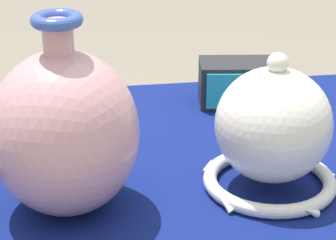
{
  "coord_description": "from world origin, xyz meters",
  "views": [
    {
      "loc": [
        -0.14,
        -0.99,
        1.26
      ],
      "look_at": [
        -0.01,
        -0.08,
        0.85
      ],
      "focal_mm": 70.0,
      "sensor_mm": 36.0,
      "label": 1
    }
  ],
  "objects_px": {
    "vase_tall_bulbous": "(65,132)",
    "vase_dome_bell": "(273,133)",
    "mosaic_tile_box": "(241,83)",
    "jar_round_teal": "(74,118)"
  },
  "relations": [
    {
      "from": "mosaic_tile_box",
      "to": "jar_round_teal",
      "type": "distance_m",
      "value": 0.38
    },
    {
      "from": "vase_dome_bell",
      "to": "mosaic_tile_box",
      "type": "distance_m",
      "value": 0.35
    },
    {
      "from": "vase_tall_bulbous",
      "to": "vase_dome_bell",
      "type": "bearing_deg",
      "value": 2.81
    },
    {
      "from": "vase_tall_bulbous",
      "to": "mosaic_tile_box",
      "type": "distance_m",
      "value": 0.51
    },
    {
      "from": "vase_tall_bulbous",
      "to": "vase_dome_bell",
      "type": "xyz_separation_m",
      "value": [
        0.31,
        0.02,
        -0.03
      ]
    },
    {
      "from": "vase_dome_bell",
      "to": "jar_round_teal",
      "type": "distance_m",
      "value": 0.36
    },
    {
      "from": "jar_round_teal",
      "to": "mosaic_tile_box",
      "type": "bearing_deg",
      "value": 23.92
    },
    {
      "from": "vase_tall_bulbous",
      "to": "vase_dome_bell",
      "type": "relative_size",
      "value": 1.33
    },
    {
      "from": "jar_round_teal",
      "to": "vase_dome_bell",
      "type": "bearing_deg",
      "value": -32.42
    },
    {
      "from": "vase_tall_bulbous",
      "to": "jar_round_teal",
      "type": "height_order",
      "value": "vase_tall_bulbous"
    }
  ]
}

